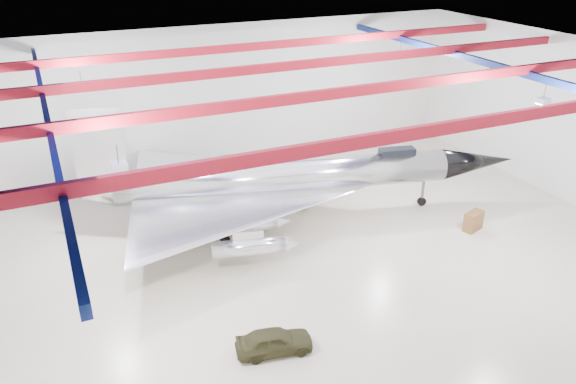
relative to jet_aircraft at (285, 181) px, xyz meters
name	(u,v)px	position (x,y,z in m)	size (l,w,h in m)	color
floor	(301,257)	(-1.17, -4.88, -2.64)	(40.00, 40.00, 0.00)	beige
wall_back	(216,99)	(-1.17, 10.12, 2.86)	(40.00, 40.00, 0.00)	silver
wall_right	(571,122)	(18.83, -4.88, 2.86)	(30.00, 30.00, 0.00)	silver
ceiling	(303,67)	(-1.17, -4.88, 8.36)	(40.00, 40.00, 0.00)	#0A0F38
ceiling_structure	(303,81)	(-1.17, -4.88, 7.68)	(39.50, 29.50, 1.08)	maroon
jet_aircraft	(285,181)	(0.00, 0.00, 0.00)	(29.14, 20.28, 8.05)	silver
jeep	(274,341)	(-5.68, -11.59, -2.05)	(1.39, 3.45, 1.17)	#333119
desk	(473,221)	(10.11, -6.36, -2.02)	(1.34, 0.67, 1.23)	brown
crate_ply	(181,234)	(-6.85, 0.40, -2.47)	(0.47, 0.38, 0.33)	olive
toolbox_red	(192,201)	(-4.97, 4.57, -2.50)	(0.40, 0.32, 0.28)	#9D2E0F
parts_bin	(302,206)	(1.62, 0.77, -2.45)	(0.54, 0.43, 0.38)	olive
crate_small	(139,230)	(-9.08, 1.98, -2.50)	(0.40, 0.32, 0.28)	#59595B
oil_barrel	(243,231)	(-3.25, -0.82, -2.46)	(0.51, 0.40, 0.35)	olive
spares_box	(300,178)	(3.45, 5.02, -2.46)	(0.40, 0.40, 0.36)	#59595B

